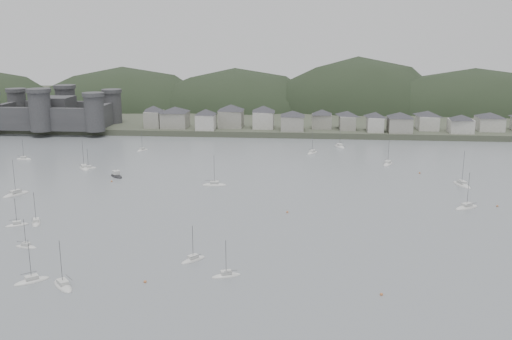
# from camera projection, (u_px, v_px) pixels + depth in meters

# --- Properties ---
(ground) EXTENTS (900.00, 900.00, 0.00)m
(ground) POSITION_uv_depth(u_px,v_px,m) (226.00, 274.00, 127.23)
(ground) COLOR slate
(ground) RESTS_ON ground
(far_shore_land) EXTENTS (900.00, 250.00, 3.00)m
(far_shore_land) POSITION_uv_depth(u_px,v_px,m) (283.00, 105.00, 412.53)
(far_shore_land) COLOR #383D2D
(far_shore_land) RESTS_ON ground
(forested_ridge) EXTENTS (851.55, 103.94, 102.57)m
(forested_ridge) POSITION_uv_depth(u_px,v_px,m) (288.00, 129.00, 390.31)
(forested_ridge) COLOR black
(forested_ridge) RESTS_ON ground
(castle) EXTENTS (66.00, 43.00, 20.00)m
(castle) POSITION_uv_depth(u_px,v_px,m) (54.00, 112.00, 309.24)
(castle) COLOR #353538
(castle) RESTS_ON far_shore_land
(waterfront_town) EXTENTS (451.48, 28.46, 12.92)m
(waterfront_town) POSITION_uv_depth(u_px,v_px,m) (370.00, 119.00, 298.32)
(waterfront_town) COLOR gray
(waterfront_town) RESTS_ON far_shore_land
(sailboat_lead) EXTENTS (9.05, 7.16, 12.16)m
(sailboat_lead) POSITION_uv_depth(u_px,v_px,m) (467.00, 208.00, 175.21)
(sailboat_lead) COLOR silver
(sailboat_lead) RESTS_ON ground
(moored_fleet) EXTENTS (266.25, 171.58, 13.57)m
(moored_fleet) POSITION_uv_depth(u_px,v_px,m) (209.00, 196.00, 188.04)
(moored_fleet) COLOR silver
(moored_fleet) RESTS_ON ground
(motor_launch_far) EXTENTS (7.54, 7.98, 3.93)m
(motor_launch_far) POSITION_uv_depth(u_px,v_px,m) (116.00, 176.00, 213.76)
(motor_launch_far) COLOR black
(motor_launch_far) RESTS_ON ground
(mooring_buoys) EXTENTS (167.71, 108.19, 0.70)m
(mooring_buoys) POSITION_uv_depth(u_px,v_px,m) (257.00, 216.00, 167.21)
(mooring_buoys) COLOR #AE663A
(mooring_buoys) RESTS_ON ground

